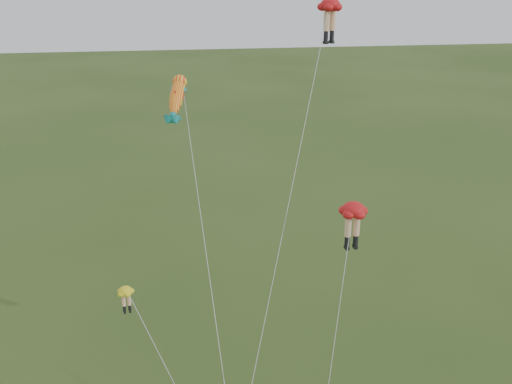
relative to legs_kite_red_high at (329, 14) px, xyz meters
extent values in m
ellipsoid|color=red|center=(0.11, 0.20, 0.51)|extent=(2.11, 2.11, 0.79)
cylinder|color=#EEB88C|center=(-0.11, 0.09, -0.42)|extent=(0.35, 0.35, 1.20)
cylinder|color=black|center=(-0.11, 0.09, -1.32)|extent=(0.27, 0.27, 0.60)
cube|color=black|center=(-0.11, 0.09, -1.71)|extent=(0.33, 0.40, 0.17)
cylinder|color=#EEB88C|center=(0.32, 0.31, -0.42)|extent=(0.35, 0.35, 1.20)
cylinder|color=black|center=(0.32, 0.31, -1.32)|extent=(0.27, 0.27, 0.60)
cube|color=black|center=(0.32, 0.31, -1.71)|extent=(0.33, 0.40, 0.17)
cylinder|color=silver|center=(-3.76, -6.97, -10.26)|extent=(7.77, 14.37, 22.31)
ellipsoid|color=red|center=(-0.58, -8.99, -8.90)|extent=(1.71, 1.71, 0.78)
cylinder|color=#EEB88C|center=(-0.82, -9.02, -9.81)|extent=(0.35, 0.35, 1.19)
cylinder|color=black|center=(-0.82, -9.02, -10.71)|extent=(0.27, 0.27, 0.59)
cube|color=black|center=(-0.82, -9.02, -11.09)|extent=(0.23, 0.36, 0.17)
cylinder|color=#EEB88C|center=(-0.35, -8.97, -9.81)|extent=(0.35, 0.35, 1.19)
cylinder|color=black|center=(-0.35, -8.97, -10.71)|extent=(0.27, 0.27, 0.59)
cube|color=black|center=(-0.35, -8.97, -11.09)|extent=(0.23, 0.36, 0.17)
cylinder|color=silver|center=(-1.93, -11.55, -14.96)|extent=(2.74, 5.16, 12.90)
ellipsoid|color=yellow|center=(-12.69, -7.12, -13.92)|extent=(1.11, 1.11, 0.49)
cylinder|color=#EEB88C|center=(-12.83, -7.14, -14.49)|extent=(0.22, 0.22, 0.74)
cylinder|color=black|center=(-12.83, -7.14, -15.05)|extent=(0.17, 0.17, 0.37)
cube|color=black|center=(-12.83, -7.14, -15.29)|extent=(0.15, 0.23, 0.11)
cylinder|color=#EEB88C|center=(-12.54, -7.10, -14.49)|extent=(0.22, 0.22, 0.74)
cylinder|color=black|center=(-12.54, -7.10, -15.05)|extent=(0.17, 0.17, 0.37)
cube|color=black|center=(-12.54, -7.10, -15.29)|extent=(0.15, 0.23, 0.11)
cylinder|color=silver|center=(-10.23, -10.68, -17.54)|extent=(4.95, 7.16, 7.75)
ellipsoid|color=yellow|center=(-9.31, -1.98, -4.20)|extent=(1.58, 2.98, 2.53)
sphere|color=yellow|center=(-9.31, -1.98, -4.20)|extent=(1.19, 1.45, 1.26)
cone|color=#13807C|center=(-9.31, -1.98, -4.20)|extent=(0.97, 1.31, 1.22)
cone|color=#13807C|center=(-9.31, -1.98, -4.20)|extent=(0.97, 1.31, 1.22)
cone|color=#13807C|center=(-9.31, -1.98, -4.20)|extent=(0.55, 0.73, 0.68)
cone|color=#13807C|center=(-9.31, -1.98, -4.20)|extent=(0.55, 0.73, 0.68)
cone|color=red|center=(-9.31, -1.98, -4.20)|extent=(0.59, 0.74, 0.67)
cylinder|color=silver|center=(-8.27, -7.36, -12.80)|extent=(2.11, 10.80, 17.22)
camera|label=1|loc=(-9.17, -34.87, 3.01)|focal=40.00mm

